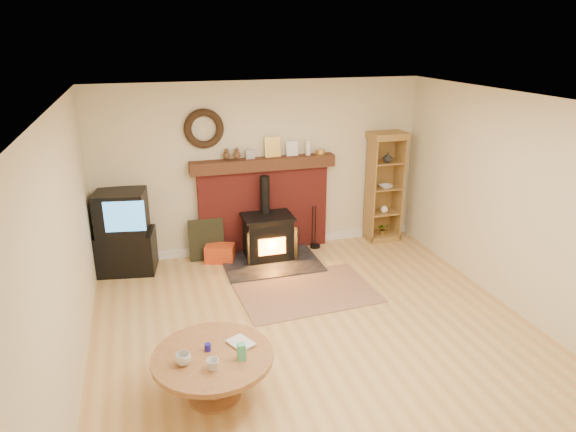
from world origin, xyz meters
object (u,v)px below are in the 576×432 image
object	(u,v)px
tv_unit	(124,234)
coffee_table	(213,363)
wood_stove	(268,239)
curio_cabinet	(384,187)

from	to	relation	value
tv_unit	coffee_table	xyz separation A→B (m)	(0.78, -3.09, -0.18)
wood_stove	curio_cabinet	size ratio (longest dim) A/B	0.79
tv_unit	coffee_table	distance (m)	3.19
wood_stove	coffee_table	size ratio (longest dim) A/B	1.25
wood_stove	tv_unit	bearing A→B (deg)	174.48
wood_stove	tv_unit	world-z (taller)	wood_stove
coffee_table	curio_cabinet	bearing A→B (deg)	44.23
curio_cabinet	tv_unit	bearing A→B (deg)	-178.81
curio_cabinet	coffee_table	xyz separation A→B (m)	(-3.26, -3.17, -0.51)
wood_stove	coffee_table	xyz separation A→B (m)	(-1.26, -2.89, 0.05)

